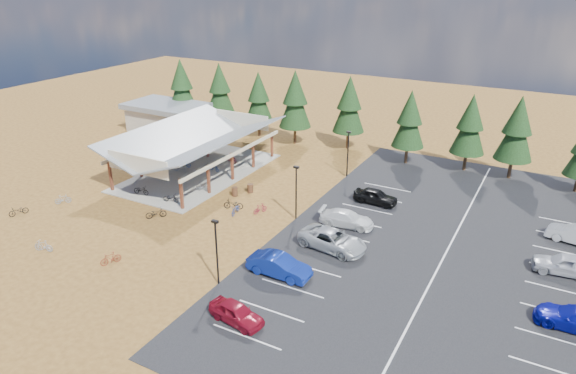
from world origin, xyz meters
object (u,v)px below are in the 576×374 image
(bike_3, at_px, (205,153))
(car_0, at_px, (236,313))
(bike_6, at_px, (214,167))
(bike_13, at_px, (43,246))
(bike_16, at_px, (233,204))
(lamp_post_0, at_px, (216,248))
(bike_15, at_px, (260,209))
(bike_2, at_px, (184,163))
(bike_4, at_px, (171,198))
(trash_bin_0, at_px, (235,191))
(car_4, at_px, (376,196))
(car_8, at_px, (566,264))
(outbuilding, at_px, (167,116))
(bike_9, at_px, (63,199))
(lamp_post_1, at_px, (296,189))
(car_2, at_px, (333,240))
(bike_14, at_px, (236,210))
(bike_0, at_px, (141,190))
(bike_1, at_px, (180,168))
(car_1, at_px, (279,266))
(bike_11, at_px, (111,258))
(bike_5, at_px, (202,187))
(trash_bin_1, at_px, (250,188))
(bike_8, at_px, (18,211))
(lamp_post_2, at_px, (348,151))
(bike_7, at_px, (232,158))
(bike_12, at_px, (156,213))
(bike_pavilion, at_px, (197,140))
(car_3, at_px, (347,219))

(bike_3, height_order, car_0, car_0)
(bike_6, distance_m, car_0, 27.31)
(bike_13, relative_size, bike_16, 0.88)
(lamp_post_0, bearing_deg, bike_15, 107.00)
(bike_2, relative_size, bike_4, 1.09)
(bike_13, bearing_deg, trash_bin_0, 139.56)
(bike_3, relative_size, car_4, 0.36)
(bike_15, distance_m, car_8, 25.53)
(outbuilding, bearing_deg, bike_9, -72.52)
(lamp_post_1, distance_m, car_2, 6.57)
(outbuilding, bearing_deg, bike_14, -37.03)
(bike_0, height_order, bike_16, bike_0)
(bike_1, bearing_deg, bike_13, 174.48)
(bike_1, xyz_separation_m, car_1, (20.14, -12.96, 0.27))
(bike_11, bearing_deg, bike_2, 138.32)
(bike_5, xyz_separation_m, bike_11, (2.41, -14.65, -0.06))
(trash_bin_1, height_order, bike_11, bike_11)
(bike_1, relative_size, bike_11, 0.96)
(bike_8, distance_m, car_1, 26.39)
(bike_9, bearing_deg, car_8, -130.29)
(bike_9, distance_m, car_1, 24.80)
(trash_bin_1, distance_m, bike_16, 4.18)
(lamp_post_2, relative_size, car_4, 1.20)
(bike_3, bearing_deg, bike_7, -82.37)
(car_2, bearing_deg, bike_2, 76.28)
(bike_4, distance_m, bike_8, 13.84)
(bike_6, bearing_deg, bike_12, -157.75)
(trash_bin_0, height_order, bike_6, bike_6)
(outbuilding, relative_size, bike_8, 6.41)
(car_8, bearing_deg, bike_12, -83.92)
(bike_15, xyz_separation_m, car_0, (7.12, -14.48, 0.26))
(bike_pavilion, bearing_deg, bike_16, -34.32)
(bike_13, height_order, bike_14, bike_13)
(bike_1, distance_m, bike_11, 19.48)
(bike_6, bearing_deg, lamp_post_1, -102.71)
(bike_13, bearing_deg, bike_2, 169.69)
(bike_pavilion, relative_size, bike_6, 12.72)
(bike_0, height_order, bike_15, bike_0)
(lamp_post_0, relative_size, trash_bin_1, 5.71)
(bike_3, relative_size, bike_13, 0.92)
(bike_5, xyz_separation_m, bike_8, (-11.61, -12.56, -0.11))
(bike_1, bearing_deg, bike_15, -119.49)
(bike_6, xyz_separation_m, bike_14, (8.27, -7.90, -0.06))
(trash_bin_0, relative_size, bike_15, 0.60)
(lamp_post_1, bearing_deg, bike_1, 166.56)
(car_3, bearing_deg, bike_13, 121.54)
(bike_3, xyz_separation_m, car_1, (20.88, -18.44, 0.29))
(bike_pavilion, xyz_separation_m, car_1, (18.32, -13.94, -2.98))
(lamp_post_2, height_order, trash_bin_0, lamp_post_2)
(lamp_post_1, bearing_deg, car_0, -76.46)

